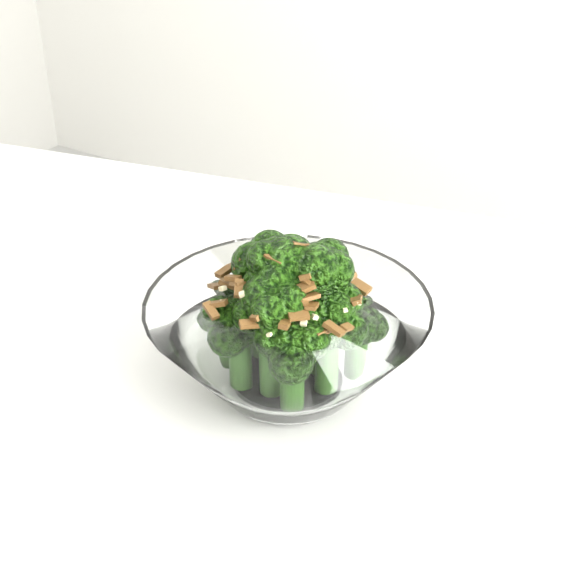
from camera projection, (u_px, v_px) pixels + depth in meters
The scene contains 1 object.
broccoli_dish at pixel (288, 333), 0.53m from camera, with size 0.19×0.19×0.12m.
Camera 1 is at (0.47, -0.23, 1.10)m, focal length 50.00 mm.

